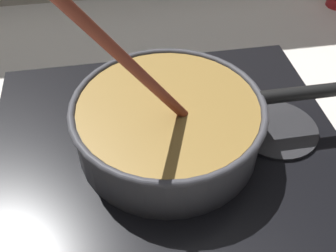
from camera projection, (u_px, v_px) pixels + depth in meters
The scene contains 4 objects.
hob_plate at pixel (168, 146), 0.64m from camera, with size 0.56×0.48×0.01m, color black.
burner_ring at pixel (168, 142), 0.63m from camera, with size 0.16×0.16×0.01m, color #592D0C.
spare_burner at pixel (276, 129), 0.65m from camera, with size 0.14×0.14×0.01m, color #262628.
cooking_pan at pixel (169, 123), 0.60m from camera, with size 0.44×0.29×0.31m.
Camera 1 is at (0.02, -0.18, 0.48)m, focal length 42.22 mm.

